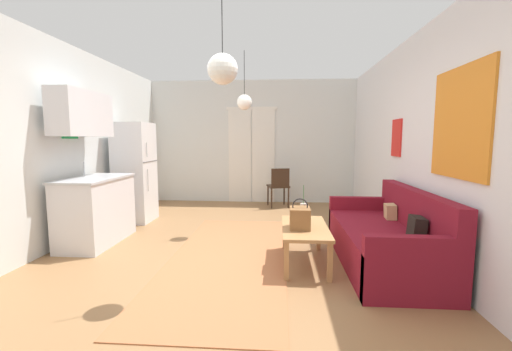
{
  "coord_description": "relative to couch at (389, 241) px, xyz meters",
  "views": [
    {
      "loc": [
        0.62,
        -3.46,
        1.42
      ],
      "look_at": [
        0.31,
        0.81,
        0.94
      ],
      "focal_mm": 22.76,
      "sensor_mm": 36.0,
      "label": 1
    }
  ],
  "objects": [
    {
      "name": "wall_left",
      "position": [
        -4.18,
        -0.2,
        1.08
      ],
      "size": [
        0.12,
        7.81,
        2.72
      ],
      "color": "silver",
      "rests_on": "ground_plane"
    },
    {
      "name": "pendant_lamp_near",
      "position": [
        -1.76,
        -0.71,
        1.77
      ],
      "size": [
        0.27,
        0.27,
        0.81
      ],
      "color": "black"
    },
    {
      "name": "bamboo_vase",
      "position": [
        -0.96,
        0.13,
        0.28
      ],
      "size": [
        0.07,
        0.07,
        0.45
      ],
      "color": "beige",
      "rests_on": "coffee_table"
    },
    {
      "name": "ground_plane",
      "position": [
        -1.86,
        -0.2,
        -0.32
      ],
      "size": [
        5.13,
        8.21,
        0.1
      ],
      "primitive_type": "cube",
      "color": "#996D44"
    },
    {
      "name": "kitchen_counter",
      "position": [
        -3.77,
        0.52,
        0.5
      ],
      "size": [
        0.6,
        1.15,
        2.05
      ],
      "color": "silver",
      "rests_on": "ground_plane"
    },
    {
      "name": "coffee_table",
      "position": [
        -0.95,
        -0.04,
        0.11
      ],
      "size": [
        0.51,
        1.02,
        0.44
      ],
      "color": "#B27F4C",
      "rests_on": "ground_plane"
    },
    {
      "name": "handbag",
      "position": [
        -1.01,
        -0.13,
        0.28
      ],
      "size": [
        0.22,
        0.27,
        0.34
      ],
      "color": "brown",
      "rests_on": "coffee_table"
    },
    {
      "name": "area_rug",
      "position": [
        -1.85,
        0.08,
        -0.27
      ],
      "size": [
        1.37,
        3.42,
        0.01
      ],
      "primitive_type": "cube",
      "color": "#B26B42",
      "rests_on": "ground_plane"
    },
    {
      "name": "wall_right",
      "position": [
        0.45,
        -0.2,
        1.09
      ],
      "size": [
        0.12,
        7.81,
        2.72
      ],
      "color": "silver",
      "rests_on": "ground_plane"
    },
    {
      "name": "couch",
      "position": [
        0.0,
        0.0,
        0.0
      ],
      "size": [
        0.88,
        1.96,
        0.86
      ],
      "color": "maroon",
      "rests_on": "ground_plane"
    },
    {
      "name": "wall_back",
      "position": [
        -1.86,
        3.66,
        1.07
      ],
      "size": [
        4.73,
        0.13,
        2.72
      ],
      "color": "silver",
      "rests_on": "ground_plane"
    },
    {
      "name": "accent_chair",
      "position": [
        -1.25,
        3.05,
        0.2
      ],
      "size": [
        0.51,
        0.49,
        0.82
      ],
      "rotation": [
        0.0,
        0.0,
        3.4
      ],
      "color": "#382619",
      "rests_on": "ground_plane"
    },
    {
      "name": "pendant_lamp_far",
      "position": [
        -1.77,
        1.23,
        1.69
      ],
      "size": [
        0.23,
        0.23,
        0.86
      ],
      "color": "black"
    },
    {
      "name": "refrigerator",
      "position": [
        -3.73,
        1.72,
        0.57
      ],
      "size": [
        0.59,
        0.62,
        1.7
      ],
      "color": "white",
      "rests_on": "ground_plane"
    }
  ]
}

